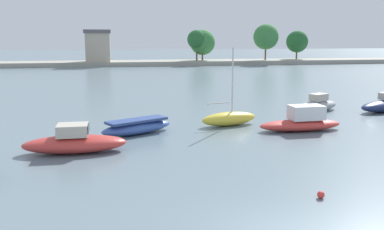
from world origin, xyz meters
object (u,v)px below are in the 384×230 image
object	(u,v)px
moored_boat_3	(137,127)
moored_boat_4	(229,118)
moored_boat_2	(75,142)
moored_boat_6	(317,105)
mooring_buoy_0	(319,99)
mooring_buoy_2	(321,195)
moored_boat_5	(302,122)

from	to	relation	value
moored_boat_3	moored_boat_4	bearing A→B (deg)	-15.22
moored_boat_2	moored_boat_6	bearing A→B (deg)	27.27
moored_boat_4	moored_boat_6	size ratio (longest dim) A/B	1.13
moored_boat_3	mooring_buoy_0	bearing A→B (deg)	3.54
moored_boat_6	mooring_buoy_2	size ratio (longest dim) A/B	16.70
moored_boat_2	moored_boat_4	world-z (taller)	moored_boat_4
moored_boat_3	moored_boat_5	xyz separation A→B (m)	(10.45, -0.91, 0.13)
moored_boat_2	moored_boat_6	xyz separation A→B (m)	(18.21, 9.35, -0.05)
moored_boat_3	moored_boat_4	xyz separation A→B (m)	(6.26, 1.42, 0.05)
moored_boat_5	mooring_buoy_0	bearing A→B (deg)	57.15
moored_boat_5	moored_boat_4	bearing A→B (deg)	149.64
moored_boat_4	moored_boat_5	world-z (taller)	moored_boat_4
moored_boat_4	moored_boat_2	bearing A→B (deg)	-166.16
moored_boat_5	moored_boat_6	distance (m)	7.85
moored_boat_2	mooring_buoy_0	distance (m)	25.56
moored_boat_6	moored_boat_5	bearing A→B (deg)	-149.59
mooring_buoy_0	moored_boat_6	bearing A→B (deg)	-118.49
moored_boat_6	mooring_buoy_0	xyz separation A→B (m)	(2.81, 5.18, -0.37)
moored_boat_5	mooring_buoy_0	world-z (taller)	moored_boat_5
moored_boat_3	moored_boat_6	size ratio (longest dim) A/B	1.06
moored_boat_5	moored_boat_3	bearing A→B (deg)	173.68
moored_boat_2	moored_boat_6	distance (m)	20.47
moored_boat_3	mooring_buoy_0	world-z (taller)	moored_boat_3
moored_boat_4	moored_boat_6	distance (m)	9.53
moored_boat_2	moored_boat_4	size ratio (longest dim) A/B	1.01
mooring_buoy_0	moored_boat_4	bearing A→B (deg)	-140.44
moored_boat_3	moored_boat_4	size ratio (longest dim) A/B	0.94
moored_boat_6	mooring_buoy_2	bearing A→B (deg)	-142.19
moored_boat_3	moored_boat_6	world-z (taller)	moored_boat_6
moored_boat_4	moored_boat_5	xyz separation A→B (m)	(4.19, -2.32, 0.09)
moored_boat_4	mooring_buoy_2	size ratio (longest dim) A/B	18.83
moored_boat_2	mooring_buoy_2	xyz separation A→B (m)	(9.55, -8.14, -0.40)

